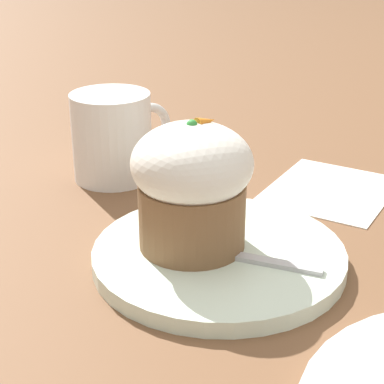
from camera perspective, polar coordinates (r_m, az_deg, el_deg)
The scene contains 6 objects.
ground_plane at distance 0.56m, azimuth 2.38°, elevation -6.31°, with size 4.00×4.00×0.00m, color brown.
dessert_plate at distance 0.55m, azimuth 2.39°, elevation -5.67°, with size 0.22×0.22×0.01m.
carrot_cake at distance 0.53m, azimuth 0.00°, elevation 0.67°, with size 0.10×0.10×0.11m.
spoon at distance 0.54m, azimuth 2.41°, elevation -5.32°, with size 0.08×0.12×0.01m.
coffee_cup at distance 0.72m, azimuth -6.98°, elevation 4.95°, with size 0.12×0.09×0.10m.
paper_napkin at distance 0.71m, azimuth 12.20°, elevation 0.22°, with size 0.18×0.17×0.00m.
Camera 1 is at (-0.31, -0.37, 0.28)m, focal length 60.00 mm.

